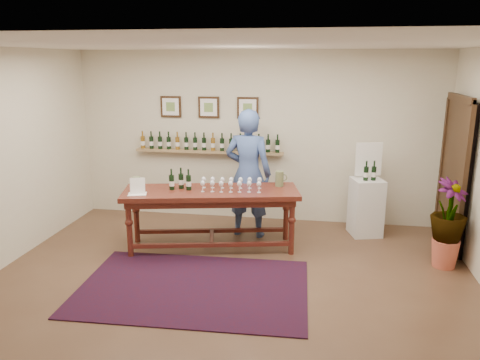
% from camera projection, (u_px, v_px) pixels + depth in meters
% --- Properties ---
extents(ground, '(6.00, 6.00, 0.00)m').
position_uv_depth(ground, '(229.00, 284.00, 5.67)').
color(ground, '#523524').
rests_on(ground, ground).
extents(room_shell, '(6.00, 6.00, 6.00)m').
position_uv_depth(room_shell, '(394.00, 167.00, 6.83)').
color(room_shell, beige).
rests_on(room_shell, ground).
extents(rug, '(2.75, 1.89, 0.01)m').
position_uv_depth(rug, '(193.00, 287.00, 5.57)').
color(rug, '#410B13').
rests_on(rug, ground).
extents(tasting_table, '(2.55, 1.27, 0.87)m').
position_uv_depth(tasting_table, '(211.00, 199.00, 6.59)').
color(tasting_table, '#431810').
rests_on(tasting_table, ground).
extents(table_glasses, '(1.24, 0.43, 0.17)m').
position_uv_depth(table_glasses, '(231.00, 184.00, 6.53)').
color(table_glasses, white).
rests_on(table_glasses, tasting_table).
extents(table_bottles, '(0.30, 0.19, 0.30)m').
position_uv_depth(table_bottles, '(181.00, 179.00, 6.57)').
color(table_bottles, black).
rests_on(table_bottles, tasting_table).
extents(pitcher_left, '(0.15, 0.15, 0.20)m').
position_uv_depth(pitcher_left, '(137.00, 184.00, 6.50)').
color(pitcher_left, '#647045').
rests_on(pitcher_left, tasting_table).
extents(pitcher_right, '(0.17, 0.17, 0.22)m').
position_uv_depth(pitcher_right, '(279.00, 179.00, 6.73)').
color(pitcher_right, '#647045').
rests_on(pitcher_right, tasting_table).
extents(menu_card, '(0.29, 0.24, 0.22)m').
position_uv_depth(menu_card, '(138.00, 186.00, 6.34)').
color(menu_card, white).
rests_on(menu_card, tasting_table).
extents(display_pedestal, '(0.54, 0.54, 0.88)m').
position_uv_depth(display_pedestal, '(366.00, 207.00, 7.19)').
color(display_pedestal, silver).
rests_on(display_pedestal, ground).
extents(pedestal_bottles, '(0.31, 0.16, 0.30)m').
position_uv_depth(pedestal_bottles, '(370.00, 171.00, 6.98)').
color(pedestal_bottles, black).
rests_on(pedestal_bottles, display_pedestal).
extents(info_sign, '(0.40, 0.13, 0.57)m').
position_uv_depth(info_sign, '(369.00, 159.00, 7.13)').
color(info_sign, white).
rests_on(info_sign, display_pedestal).
extents(potted_plant, '(0.76, 0.76, 1.02)m').
position_uv_depth(potted_plant, '(448.00, 224.00, 6.01)').
color(potted_plant, '#C95C43').
rests_on(potted_plant, ground).
extents(person, '(0.77, 0.56, 1.95)m').
position_uv_depth(person, '(248.00, 174.00, 7.04)').
color(person, '#3B548C').
rests_on(person, ground).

